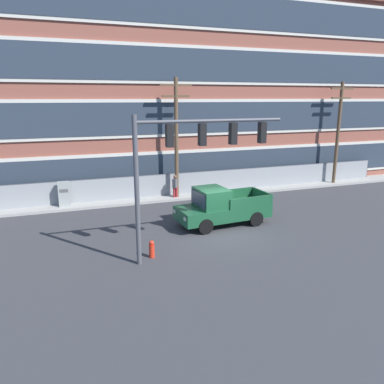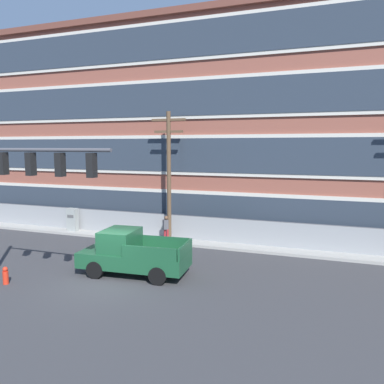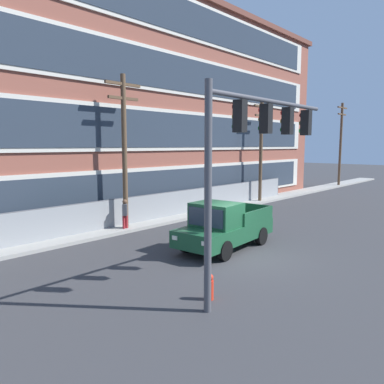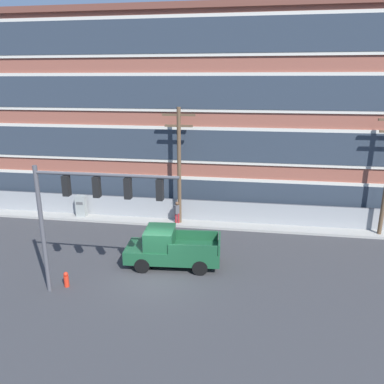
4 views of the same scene
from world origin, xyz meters
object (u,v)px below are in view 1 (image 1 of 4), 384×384
(traffic_signal_mast, at_px, (189,152))
(utility_pole_near_corner, at_px, (176,134))
(pickup_truck_dark_green, at_px, (221,208))
(electrical_cabinet, at_px, (64,195))
(pedestrian_near_cabinet, at_px, (175,186))
(fire_hydrant, at_px, (152,249))
(utility_pole_midblock, at_px, (338,130))

(traffic_signal_mast, relative_size, utility_pole_near_corner, 0.81)
(traffic_signal_mast, xyz_separation_m, pickup_truck_dark_green, (3.00, 3.43, -3.64))
(electrical_cabinet, height_order, pedestrian_near_cabinet, electrical_cabinet)
(electrical_cabinet, distance_m, pedestrian_near_cabinet, 7.15)
(pickup_truck_dark_green, relative_size, electrical_cabinet, 3.04)
(traffic_signal_mast, height_order, electrical_cabinet, traffic_signal_mast)
(traffic_signal_mast, xyz_separation_m, utility_pole_near_corner, (2.36, 9.40, -0.19))
(utility_pole_near_corner, height_order, fire_hydrant, utility_pole_near_corner)
(utility_pole_midblock, height_order, fire_hydrant, utility_pole_midblock)
(traffic_signal_mast, distance_m, fire_hydrant, 4.54)
(pickup_truck_dark_green, distance_m, electrical_cabinet, 10.01)
(pickup_truck_dark_green, relative_size, fire_hydrant, 6.70)
(traffic_signal_mast, distance_m, utility_pole_near_corner, 9.69)
(traffic_signal_mast, relative_size, electrical_cabinet, 3.78)
(traffic_signal_mast, xyz_separation_m, fire_hydrant, (-1.57, 0.46, -4.23))
(fire_hydrant, bearing_deg, electrical_cabinet, 110.37)
(utility_pole_midblock, xyz_separation_m, fire_hydrant, (-17.06, -8.93, -3.96))
(pickup_truck_dark_green, distance_m, pedestrian_near_cabinet, 5.90)
(traffic_signal_mast, relative_size, pedestrian_near_cabinet, 3.84)
(pickup_truck_dark_green, relative_size, utility_pole_near_corner, 0.65)
(pedestrian_near_cabinet, bearing_deg, utility_pole_near_corner, 39.06)
(traffic_signal_mast, distance_m, pedestrian_near_cabinet, 10.21)
(traffic_signal_mast, bearing_deg, electrical_cabinet, 117.40)
(utility_pole_near_corner, distance_m, fire_hydrant, 10.57)
(pickup_truck_dark_green, height_order, utility_pole_midblock, utility_pole_midblock)
(pickup_truck_dark_green, xyz_separation_m, utility_pole_near_corner, (-0.64, 5.97, 3.45))
(utility_pole_near_corner, distance_m, pedestrian_near_cabinet, 3.45)
(utility_pole_near_corner, bearing_deg, fire_hydrant, -113.74)
(utility_pole_midblock, distance_m, fire_hydrant, 19.65)
(traffic_signal_mast, height_order, utility_pole_midblock, utility_pole_midblock)
(utility_pole_midblock, bearing_deg, pickup_truck_dark_green, -154.50)
(utility_pole_near_corner, bearing_deg, electrical_cabinet, 178.96)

